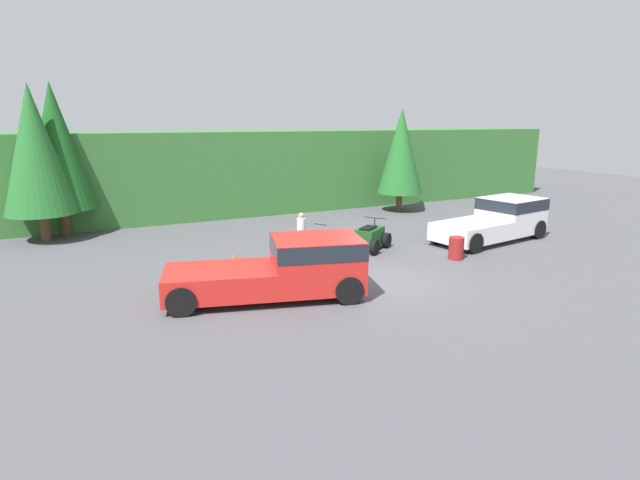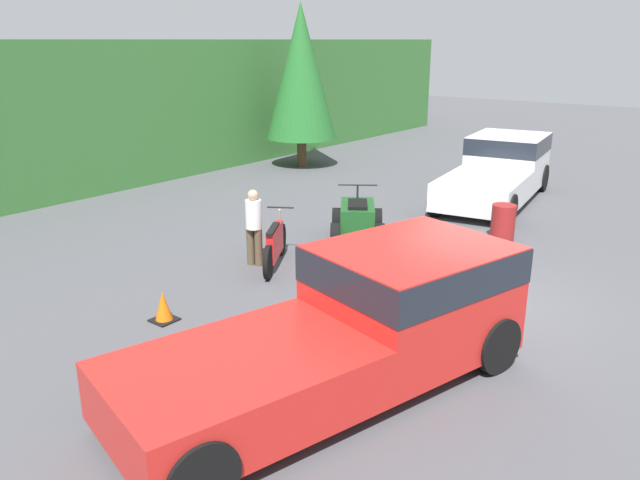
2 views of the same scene
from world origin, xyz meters
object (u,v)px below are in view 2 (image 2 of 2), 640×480
object	(u,v)px
dirt_bike	(275,245)
rider_person	(254,225)
pickup_truck_second	(500,167)
steel_barrel	(503,222)
traffic_cone	(163,307)
pickup_truck_red	(363,318)
quad_atv	(357,221)

from	to	relation	value
dirt_bike	rider_person	xyz separation A→B (m)	(-0.24, 0.38, 0.44)
pickup_truck_second	steel_barrel	distance (m)	4.43
traffic_cone	steel_barrel	xyz separation A→B (m)	(8.08, -2.84, 0.19)
pickup_truck_red	quad_atv	size ratio (longest dim) A/B	2.67
pickup_truck_second	steel_barrel	size ratio (longest dim) A/B	6.76
rider_person	pickup_truck_second	bearing A→B (deg)	-28.34
pickup_truck_red	rider_person	size ratio (longest dim) A/B	3.73
pickup_truck_red	dirt_bike	world-z (taller)	pickup_truck_red
rider_person	pickup_truck_red	bearing A→B (deg)	-136.60
pickup_truck_second	dirt_bike	size ratio (longest dim) A/B	2.98
quad_atv	steel_barrel	xyz separation A→B (m)	(2.26, -2.76, -0.07)
traffic_cone	pickup_truck_red	bearing A→B (deg)	-82.62
traffic_cone	rider_person	bearing A→B (deg)	13.12
quad_atv	dirt_bike	bearing A→B (deg)	135.87
quad_atv	pickup_truck_second	bearing A→B (deg)	-43.82
pickup_truck_red	rider_person	world-z (taller)	pickup_truck_red
dirt_bike	steel_barrel	xyz separation A→B (m)	(4.79, -3.17, -0.03)
quad_atv	traffic_cone	distance (m)	5.82
traffic_cone	steel_barrel	world-z (taller)	steel_barrel
rider_person	traffic_cone	world-z (taller)	rider_person
pickup_truck_second	dirt_bike	xyz separation A→B (m)	(-8.82, 1.38, -0.50)
pickup_truck_red	rider_person	bearing A→B (deg)	75.73
dirt_bike	rider_person	world-z (taller)	rider_person
pickup_truck_red	steel_barrel	size ratio (longest dim) A/B	7.12
quad_atv	traffic_cone	size ratio (longest dim) A/B	4.27
quad_atv	steel_barrel	world-z (taller)	quad_atv
traffic_cone	steel_barrel	distance (m)	8.57
traffic_cone	steel_barrel	bearing A→B (deg)	-19.34
dirt_bike	quad_atv	distance (m)	2.56
quad_atv	traffic_cone	bearing A→B (deg)	144.23
pickup_truck_red	rider_person	distance (m)	5.22
pickup_truck_second	pickup_truck_red	bearing A→B (deg)	-175.19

